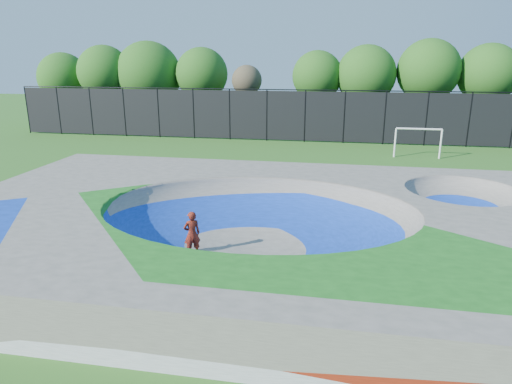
% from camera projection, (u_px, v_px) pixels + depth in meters
% --- Properties ---
extents(ground, '(120.00, 120.00, 0.00)m').
position_uv_depth(ground, '(258.00, 246.00, 16.12)').
color(ground, '#265C19').
rests_on(ground, ground).
extents(skate_deck, '(22.00, 14.00, 1.50)m').
position_uv_depth(skate_deck, '(258.00, 227.00, 15.91)').
color(skate_deck, gray).
rests_on(skate_deck, ground).
extents(skater, '(0.68, 0.63, 1.56)m').
position_uv_depth(skater, '(192.00, 234.00, 15.17)').
color(skater, red).
rests_on(skater, ground).
extents(skateboard, '(0.79, 0.56, 0.05)m').
position_uv_depth(skateboard, '(193.00, 255.00, 15.39)').
color(skateboard, black).
rests_on(skateboard, ground).
extents(soccer_goal, '(2.99, 0.12, 1.98)m').
position_uv_depth(soccer_goal, '(418.00, 137.00, 29.86)').
color(soccer_goal, white).
rests_on(soccer_goal, ground).
extents(fence, '(48.09, 0.09, 4.04)m').
position_uv_depth(fence, '(305.00, 115.00, 35.33)').
color(fence, black).
rests_on(fence, ground).
extents(treeline, '(51.75, 6.33, 7.89)m').
position_uv_depth(treeline, '(294.00, 75.00, 39.27)').
color(treeline, '#493A24').
rests_on(treeline, ground).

